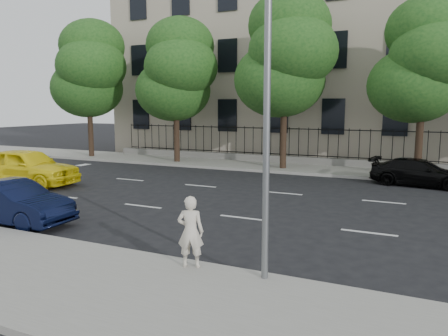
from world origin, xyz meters
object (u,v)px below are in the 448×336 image
at_px(woman_near, 191,232).
at_px(street_light, 277,33).
at_px(black_sedan, 419,172).
at_px(yellow_taxi, 27,167).
at_px(navy_sedan, 12,202).

bearing_deg(woman_near, street_light, -178.15).
bearing_deg(woman_near, black_sedan, -126.14).
distance_m(yellow_taxi, woman_near, 13.71).
bearing_deg(woman_near, navy_sedan, -28.22).
height_order(black_sedan, woman_near, woman_near).
xyz_separation_m(navy_sedan, woman_near, (7.09, -1.20, 0.27)).
bearing_deg(black_sedan, woman_near, 169.94).
relative_size(yellow_taxi, navy_sedan, 1.23).
xyz_separation_m(yellow_taxi, woman_near, (12.22, -6.21, 0.09)).
distance_m(street_light, black_sedan, 14.06).
height_order(yellow_taxi, woman_near, woman_near).
distance_m(navy_sedan, woman_near, 7.19).
height_order(yellow_taxi, navy_sedan, yellow_taxi).
xyz_separation_m(street_light, navy_sedan, (-8.78, 0.57, -4.47)).
bearing_deg(black_sedan, navy_sedan, 145.05).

